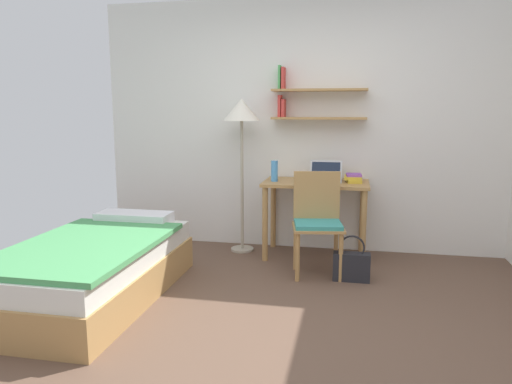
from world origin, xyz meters
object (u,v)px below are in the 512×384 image
Objects in this scene: standing_lamp at (242,119)px; water_bottle at (274,171)px; laptop at (326,176)px; book_stack at (354,178)px; handbag at (351,265)px; desk at (316,196)px; bed at (95,269)px; desk_chair at (317,219)px.

standing_lamp is 0.63m from water_bottle.
book_stack is (0.27, -0.02, -0.01)m from laptop.
standing_lamp is 6.89× the size of book_stack.
book_stack is 0.96m from handbag.
standing_lamp is 3.89× the size of handbag.
standing_lamp reaches higher than handbag.
laptop reaches higher than desk.
standing_lamp is at bearing 179.60° from book_stack.
desk is 0.41m from book_stack.
laptop is at bearing 41.61° from bed.
desk_chair is at bearing -83.67° from desk.
standing_lamp is (-0.77, 0.05, 0.76)m from desk.
book_stack is (0.77, 0.10, -0.06)m from water_bottle.
handbag is at bearing 22.00° from bed.
water_bottle is at bearing -172.28° from book_stack.
water_bottle is at bearing -17.46° from standing_lamp.
bed is 8.88× the size of water_bottle.
standing_lamp reaches higher than desk.
book_stack is at bearing 37.05° from bed.
handbag is at bearing -23.37° from desk_chair.
desk_chair is at bearing 156.63° from handbag.
bed is 8.06× the size of book_stack.
desk_chair reaches higher than handbag.
standing_lamp is at bearing 162.54° from water_bottle.
bed is at bearing -138.39° from laptop.
desk is 0.53m from desk_chair.
desk is at bearing -147.36° from laptop.
bed is at bearing -130.87° from water_bottle.
book_stack is at bearing -3.75° from laptop.
standing_lamp reaches higher than water_bottle.
book_stack is (1.13, -0.01, -0.57)m from standing_lamp.
desk_chair is 0.74m from water_bottle.
book_stack reaches higher than bed.
laptop is 0.52m from water_bottle.
book_stack is at bearing 6.21° from desk.
book_stack is 0.56× the size of handbag.
laptop reaches higher than desk_chair.
water_bottle is (-0.41, -0.07, 0.25)m from desk.
laptop is (0.09, 0.06, 0.20)m from desk.
book_stack is at bearing 90.42° from handbag.
water_bottle is 0.91× the size of book_stack.
laptop reaches higher than book_stack.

